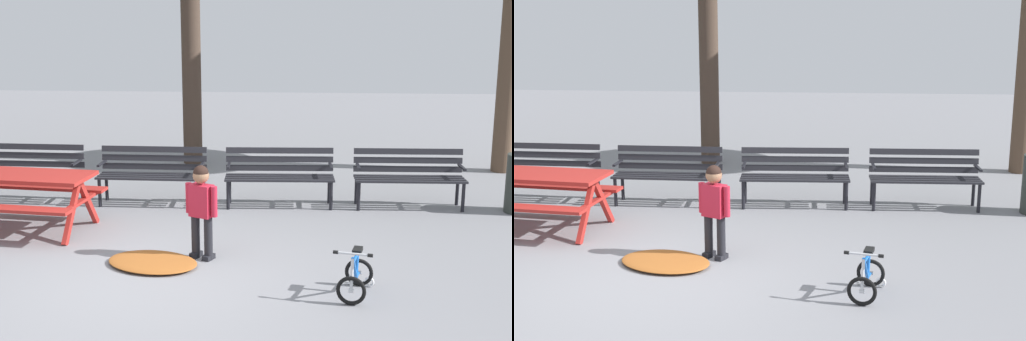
# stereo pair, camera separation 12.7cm
# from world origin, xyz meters

# --- Properties ---
(ground) EXTENTS (36.00, 36.00, 0.00)m
(ground) POSITION_xyz_m (0.00, 0.00, 0.00)
(ground) COLOR gray
(picnic_table) EXTENTS (1.94, 1.54, 0.79)m
(picnic_table) POSITION_xyz_m (-1.90, 1.69, 0.59)
(picnic_table) COLOR maroon
(picnic_table) RESTS_ON ground
(park_bench_far_left) EXTENTS (1.61, 0.50, 0.85)m
(park_bench_far_left) POSITION_xyz_m (-2.38, 3.19, 0.51)
(park_bench_far_left) COLOR #232328
(park_bench_far_left) RESTS_ON ground
(park_bench_left) EXTENTS (1.60, 0.47, 0.85)m
(park_bench_left) POSITION_xyz_m (-0.48, 3.12, 0.51)
(park_bench_left) COLOR #232328
(park_bench_left) RESTS_ON ground
(park_bench_right) EXTENTS (1.62, 0.53, 0.85)m
(park_bench_right) POSITION_xyz_m (1.41, 3.16, 0.51)
(park_bench_right) COLOR #232328
(park_bench_right) RESTS_ON ground
(park_bench_far_right) EXTENTS (1.61, 0.50, 0.85)m
(park_bench_far_right) POSITION_xyz_m (3.31, 3.21, 0.51)
(park_bench_far_right) COLOR #232328
(park_bench_far_right) RESTS_ON ground
(child_standing) EXTENTS (0.39, 0.26, 1.12)m
(child_standing) POSITION_xyz_m (0.59, 0.77, 0.66)
(child_standing) COLOR black
(child_standing) RESTS_ON ground
(kids_bicycle) EXTENTS (0.46, 0.61, 0.54)m
(kids_bicycle) POSITION_xyz_m (2.31, -0.20, 0.20)
(kids_bicycle) COLOR black
(kids_bicycle) RESTS_ON ground
(leaf_pile) EXTENTS (1.25, 1.04, 0.07)m
(leaf_pile) POSITION_xyz_m (0.06, 0.52, 0.04)
(leaf_pile) COLOR #9E5623
(leaf_pile) RESTS_ON ground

